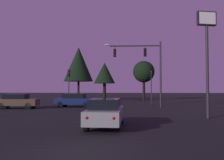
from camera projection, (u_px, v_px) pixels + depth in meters
ground_plane at (114, 104)px, 31.75m from camera, size 168.00×168.00×0.00m
traffic_signal_mast_arm at (145, 62)px, 25.70m from camera, size 6.26×0.42×7.26m
traffic_light_corner_left at (69, 80)px, 29.47m from camera, size 0.32×0.36×4.49m
traffic_light_corner_right at (151, 80)px, 30.73m from camera, size 0.33×0.37×4.51m
car_nearside_lane at (106, 112)px, 12.53m from camera, size 1.90×4.48×1.52m
car_crossing_left at (17, 101)px, 24.20m from camera, size 4.34×2.01×1.52m
car_crossing_right at (75, 100)px, 26.17m from camera, size 4.58×2.13×1.52m
store_sign_illuminated at (207, 40)px, 16.44m from camera, size 1.42×0.55×7.53m
tree_behind_sign at (79, 64)px, 40.93m from camera, size 5.12×5.12×9.37m
tree_left_far at (144, 72)px, 41.40m from camera, size 3.85×3.85×7.00m
tree_center_horizon at (104, 73)px, 37.97m from camera, size 3.47×3.47×6.31m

